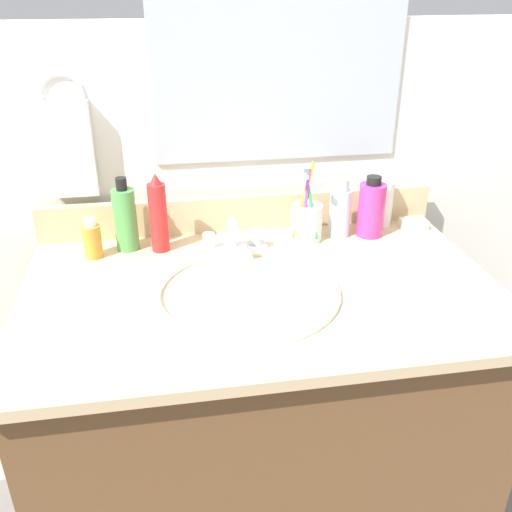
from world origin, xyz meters
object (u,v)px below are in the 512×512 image
object	(u,v)px
hand_towel	(70,150)
bottle_toner_green	(125,218)
faucet	(233,241)
bottle_oil_amber	(92,240)
bottle_gel_clear	(340,210)
bottle_soap_pink	(371,209)
cup_white_ceramic	(307,220)
bottle_spray_red	(158,215)
bottle_lotion_white	(381,202)
soap_bar	(414,224)

from	to	relation	value
hand_towel	bottle_toner_green	bearing A→B (deg)	-37.74
faucet	bottle_oil_amber	bearing A→B (deg)	175.05
bottle_gel_clear	bottle_soap_pink	world-z (taller)	bottle_soap_pink
cup_white_ceramic	hand_towel	bearing A→B (deg)	168.75
bottle_toner_green	bottle_gel_clear	bearing A→B (deg)	-1.07
bottle_gel_clear	bottle_spray_red	distance (m)	0.44
faucet	bottle_lotion_white	world-z (taller)	bottle_lotion_white
bottle_toner_green	bottle_oil_amber	world-z (taller)	bottle_toner_green
bottle_toner_green	bottle_spray_red	size ratio (longest dim) A/B	0.93
bottle_soap_pink	bottle_spray_red	size ratio (longest dim) A/B	0.81
bottle_gel_clear	bottle_spray_red	size ratio (longest dim) A/B	0.78
soap_bar	faucet	bearing A→B (deg)	-172.94
faucet	bottle_soap_pink	size ratio (longest dim) A/B	1.05
bottle_toner_green	bottle_gel_clear	size ratio (longest dim) A/B	1.20
faucet	bottle_toner_green	distance (m)	0.25
bottle_oil_amber	bottle_spray_red	bearing A→B (deg)	4.22
soap_bar	bottle_toner_green	bearing A→B (deg)	179.92
bottle_toner_green	bottle_soap_pink	xyz separation A→B (m)	(0.59, -0.02, -0.01)
bottle_oil_amber	cup_white_ceramic	distance (m)	0.50
cup_white_ceramic	bottle_lotion_white	bearing A→B (deg)	14.91
bottle_gel_clear	cup_white_ceramic	distance (m)	0.09
faucet	soap_bar	bearing A→B (deg)	7.06
bottle_gel_clear	bottle_oil_amber	distance (m)	0.59
bottle_oil_amber	hand_towel	bearing A→B (deg)	108.08
hand_towel	bottle_gel_clear	distance (m)	0.65
bottle_spray_red	cup_white_ceramic	xyz separation A→B (m)	(0.35, 0.00, -0.04)
hand_towel	bottle_spray_red	world-z (taller)	hand_towel
bottle_soap_pink	soap_bar	size ratio (longest dim) A/B	2.37
bottle_lotion_white	bottle_spray_red	distance (m)	0.57
bottle_spray_red	bottle_lotion_white	bearing A→B (deg)	5.86
hand_towel	bottle_oil_amber	xyz separation A→B (m)	(0.04, -0.12, -0.18)
bottle_toner_green	bottle_soap_pink	distance (m)	0.59
hand_towel	bottle_spray_red	xyz separation A→B (m)	(0.19, -0.11, -0.13)
bottle_toner_green	soap_bar	bearing A→B (deg)	-0.08
bottle_lotion_white	soap_bar	size ratio (longest dim) A/B	2.14
faucet	bottle_toner_green	size ratio (longest dim) A/B	0.91
bottle_toner_green	soap_bar	xyz separation A→B (m)	(0.72, -0.00, -0.06)
hand_towel	bottle_toner_green	world-z (taller)	hand_towel
bottle_soap_pink	bottle_spray_red	world-z (taller)	bottle_spray_red
bottle_soap_pink	bottle_oil_amber	distance (m)	0.67
bottle_lotion_white	bottle_gel_clear	size ratio (longest dim) A/B	0.93
bottle_toner_green	cup_white_ceramic	size ratio (longest dim) A/B	0.90
bottle_gel_clear	bottle_soap_pink	bearing A→B (deg)	-7.86
faucet	bottle_toner_green	bearing A→B (deg)	166.15
bottle_gel_clear	bottle_spray_red	bearing A→B (deg)	-178.51
bottle_lotion_white	bottle_oil_amber	xyz separation A→B (m)	(-0.71, -0.07, -0.02)
faucet	bottle_lotion_white	xyz separation A→B (m)	(0.40, 0.10, 0.04)
bottle_gel_clear	soap_bar	world-z (taller)	bottle_gel_clear
hand_towel	faucet	xyz separation A→B (m)	(0.36, -0.15, -0.19)
cup_white_ceramic	soap_bar	world-z (taller)	cup_white_ceramic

